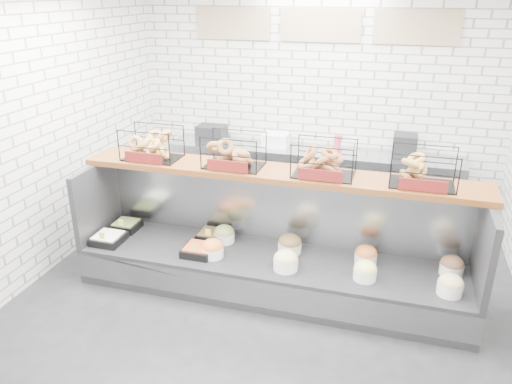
% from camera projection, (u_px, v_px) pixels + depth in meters
% --- Properties ---
extents(ground, '(5.50, 5.50, 0.00)m').
position_uv_depth(ground, '(263.00, 305.00, 5.01)').
color(ground, black).
rests_on(ground, ground).
extents(room_shell, '(5.02, 5.51, 3.01)m').
position_uv_depth(room_shell, '(281.00, 89.00, 4.76)').
color(room_shell, silver).
rests_on(room_shell, ground).
extents(display_case, '(4.00, 0.90, 1.20)m').
position_uv_depth(display_case, '(273.00, 260.00, 5.19)').
color(display_case, black).
rests_on(display_case, ground).
extents(bagel_shelf, '(4.10, 0.50, 0.40)m').
position_uv_depth(bagel_shelf, '(277.00, 160.00, 4.95)').
color(bagel_shelf, '#512A11').
rests_on(bagel_shelf, display_case).
extents(prep_counter, '(4.00, 0.60, 1.20)m').
position_uv_depth(prep_counter, '(309.00, 179.00, 6.99)').
color(prep_counter, '#93969B').
rests_on(prep_counter, ground).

